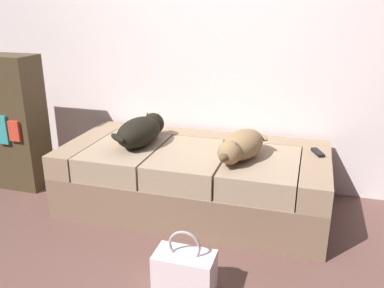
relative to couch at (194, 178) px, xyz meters
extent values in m
cube|color=silver|center=(0.00, 0.57, 1.17)|extent=(6.40, 0.10, 2.80)
cube|color=#7B5F4A|center=(0.00, 0.00, -0.08)|extent=(1.93, 0.93, 0.30)
cube|color=#91765D|center=(-0.86, 0.00, 0.15)|extent=(0.20, 0.93, 0.17)
cube|color=#91765D|center=(0.86, 0.00, 0.15)|extent=(0.20, 0.93, 0.17)
cube|color=#91765D|center=(0.00, 0.37, 0.15)|extent=(1.53, 0.20, 0.17)
cube|color=gray|center=(-0.51, -0.10, 0.15)|extent=(0.49, 0.72, 0.17)
cube|color=gray|center=(0.00, -0.10, 0.15)|extent=(0.49, 0.72, 0.17)
cube|color=gray|center=(0.51, -0.10, 0.15)|extent=(0.49, 0.72, 0.17)
ellipsoid|color=black|center=(-0.41, -0.06, 0.34)|extent=(0.31, 0.49, 0.21)
sphere|color=black|center=(-0.38, 0.16, 0.35)|extent=(0.17, 0.17, 0.17)
ellipsoid|color=black|center=(-0.37, 0.24, 0.34)|extent=(0.08, 0.11, 0.06)
cone|color=black|center=(-0.43, 0.17, 0.41)|extent=(0.04, 0.04, 0.05)
cone|color=black|center=(-0.34, 0.15, 0.41)|extent=(0.04, 0.04, 0.05)
ellipsoid|color=black|center=(-0.49, -0.25, 0.35)|extent=(0.17, 0.15, 0.05)
ellipsoid|color=olive|center=(0.37, -0.09, 0.33)|extent=(0.34, 0.47, 0.19)
sphere|color=olive|center=(0.32, -0.28, 0.34)|extent=(0.16, 0.16, 0.16)
ellipsoid|color=brown|center=(0.30, -0.35, 0.33)|extent=(0.08, 0.10, 0.06)
cone|color=brown|center=(0.36, -0.29, 0.40)|extent=(0.04, 0.04, 0.05)
cone|color=brown|center=(0.28, -0.27, 0.40)|extent=(0.04, 0.04, 0.05)
ellipsoid|color=olive|center=(0.47, 0.09, 0.34)|extent=(0.15, 0.15, 0.05)
cube|color=black|center=(0.87, 0.14, 0.25)|extent=(0.10, 0.16, 0.02)
cube|color=silver|center=(0.23, -0.96, -0.11)|extent=(0.32, 0.18, 0.24)
torus|color=#A3969C|center=(0.23, -0.96, 0.06)|extent=(0.18, 0.02, 0.18)
cube|color=#443622|center=(-1.58, -0.03, 0.32)|extent=(0.56, 0.28, 1.10)
cube|color=teal|center=(-1.52, -0.19, 0.30)|extent=(0.09, 0.02, 0.23)
cube|color=red|center=(-1.41, -0.19, 0.30)|extent=(0.09, 0.02, 0.16)
camera|label=1|loc=(0.79, -2.68, 1.25)|focal=37.88mm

